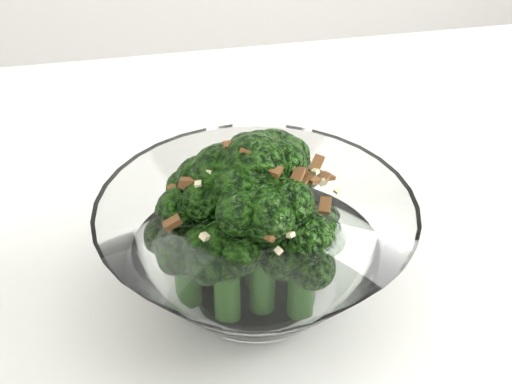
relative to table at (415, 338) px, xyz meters
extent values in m
cube|color=white|center=(0.00, 0.00, 0.05)|extent=(1.22, 0.83, 0.04)
cylinder|color=white|center=(-0.12, 0.00, 0.07)|extent=(0.08, 0.08, 0.01)
cylinder|color=#245316|center=(-0.08, 0.03, 0.10)|extent=(0.02, 0.02, 0.04)
sphere|color=#1E4B0E|center=(-0.08, 0.03, 0.13)|extent=(0.04, 0.04, 0.04)
cylinder|color=#245316|center=(-0.15, 0.01, 0.10)|extent=(0.02, 0.02, 0.05)
sphere|color=#1E4B0E|center=(-0.15, 0.01, 0.14)|extent=(0.04, 0.04, 0.04)
cylinder|color=#245316|center=(-0.12, -0.02, 0.11)|extent=(0.02, 0.02, 0.07)
sphere|color=#1E4B0E|center=(-0.12, -0.02, 0.15)|extent=(0.04, 0.04, 0.04)
cylinder|color=#245316|center=(-0.14, 0.01, 0.11)|extent=(0.02, 0.02, 0.07)
sphere|color=#1E4B0E|center=(-0.14, 0.01, 0.16)|extent=(0.05, 0.05, 0.05)
cylinder|color=#245316|center=(-0.15, -0.03, 0.10)|extent=(0.02, 0.02, 0.05)
sphere|color=#1E4B0E|center=(-0.15, -0.03, 0.13)|extent=(0.04, 0.04, 0.04)
cylinder|color=#245316|center=(-0.12, 0.04, 0.10)|extent=(0.02, 0.02, 0.04)
sphere|color=#1E4B0E|center=(-0.12, 0.04, 0.13)|extent=(0.04, 0.04, 0.04)
cylinder|color=#245316|center=(-0.11, 0.02, 0.11)|extent=(0.02, 0.02, 0.07)
sphere|color=#1E4B0E|center=(-0.11, 0.02, 0.16)|extent=(0.04, 0.04, 0.04)
cylinder|color=#245316|center=(-0.17, -0.01, 0.10)|extent=(0.02, 0.02, 0.04)
sphere|color=#1E4B0E|center=(-0.17, -0.01, 0.12)|extent=(0.04, 0.04, 0.04)
cylinder|color=#245316|center=(-0.10, -0.03, 0.10)|extent=(0.02, 0.02, 0.05)
sphere|color=#1E4B0E|center=(-0.10, -0.03, 0.14)|extent=(0.04, 0.04, 0.04)
cylinder|color=#245316|center=(-0.12, 0.00, 0.12)|extent=(0.02, 0.02, 0.08)
sphere|color=#1E4B0E|center=(-0.12, 0.00, 0.17)|extent=(0.05, 0.05, 0.05)
cube|color=brown|center=(-0.13, 0.03, 0.16)|extent=(0.01, 0.01, 0.01)
cube|color=brown|center=(-0.10, 0.04, 0.16)|extent=(0.01, 0.01, 0.01)
cube|color=brown|center=(-0.09, -0.01, 0.16)|extent=(0.01, 0.01, 0.01)
cube|color=brown|center=(-0.13, 0.04, 0.16)|extent=(0.01, 0.01, 0.01)
cube|color=brown|center=(-0.10, -0.02, 0.17)|extent=(0.01, 0.01, 0.01)
cube|color=brown|center=(-0.08, 0.01, 0.15)|extent=(0.01, 0.01, 0.01)
cube|color=brown|center=(-0.17, -0.02, 0.15)|extent=(0.01, 0.01, 0.01)
cube|color=brown|center=(-0.12, 0.04, 0.16)|extent=(0.01, 0.01, 0.01)
cube|color=brown|center=(-0.12, -0.05, 0.16)|extent=(0.01, 0.01, 0.00)
cube|color=brown|center=(-0.16, 0.03, 0.16)|extent=(0.01, 0.01, 0.01)
cube|color=brown|center=(-0.13, -0.05, 0.16)|extent=(0.01, 0.01, 0.01)
cube|color=brown|center=(-0.10, -0.02, 0.17)|extent=(0.01, 0.02, 0.01)
cube|color=brown|center=(-0.14, 0.05, 0.15)|extent=(0.01, 0.01, 0.01)
cube|color=brown|center=(-0.13, 0.01, 0.18)|extent=(0.01, 0.01, 0.00)
cube|color=brown|center=(-0.08, 0.01, 0.16)|extent=(0.01, 0.02, 0.01)
cube|color=brown|center=(-0.08, 0.00, 0.15)|extent=(0.01, 0.01, 0.01)
cube|color=brown|center=(-0.12, -0.02, 0.18)|extent=(0.01, 0.01, 0.01)
cube|color=brown|center=(-0.11, 0.00, 0.18)|extent=(0.01, 0.02, 0.01)
cube|color=brown|center=(-0.10, 0.02, 0.17)|extent=(0.02, 0.01, 0.01)
cube|color=brown|center=(-0.12, 0.00, 0.19)|extent=(0.02, 0.01, 0.00)
cube|color=brown|center=(-0.16, 0.00, 0.16)|extent=(0.02, 0.01, 0.01)
cube|color=brown|center=(-0.10, -0.02, 0.17)|extent=(0.02, 0.01, 0.01)
cube|color=brown|center=(-0.15, 0.01, 0.17)|extent=(0.01, 0.01, 0.01)
cube|color=brown|center=(-0.16, 0.00, 0.16)|extent=(0.02, 0.01, 0.01)
cube|color=brown|center=(-0.13, 0.01, 0.18)|extent=(0.01, 0.01, 0.01)
cube|color=brown|center=(-0.11, -0.04, 0.16)|extent=(0.01, 0.02, 0.00)
cube|color=brown|center=(-0.11, 0.03, 0.17)|extent=(0.01, 0.01, 0.01)
cube|color=brown|center=(-0.16, 0.01, 0.17)|extent=(0.01, 0.02, 0.01)
cube|color=brown|center=(-0.16, 0.01, 0.16)|extent=(0.01, 0.01, 0.00)
cube|color=brown|center=(-0.15, 0.05, 0.15)|extent=(0.01, 0.01, 0.01)
cube|color=brown|center=(-0.17, 0.01, 0.15)|extent=(0.01, 0.01, 0.01)
cube|color=brown|center=(-0.13, -0.01, 0.19)|extent=(0.01, 0.01, 0.01)
cube|color=brown|center=(-0.09, -0.03, 0.16)|extent=(0.01, 0.01, 0.01)
cube|color=beige|center=(-0.13, -0.04, 0.16)|extent=(0.01, 0.01, 0.00)
cube|color=beige|center=(-0.16, -0.01, 0.17)|extent=(0.01, 0.00, 0.00)
cube|color=beige|center=(-0.09, 0.01, 0.17)|extent=(0.00, 0.00, 0.00)
cube|color=beige|center=(-0.08, -0.01, 0.16)|extent=(0.01, 0.01, 0.00)
cube|color=beige|center=(-0.09, -0.01, 0.17)|extent=(0.01, 0.01, 0.00)
cube|color=beige|center=(-0.15, 0.02, 0.16)|extent=(0.01, 0.01, 0.00)
cube|color=beige|center=(-0.11, -0.05, 0.16)|extent=(0.01, 0.01, 0.00)
cube|color=beige|center=(-0.12, -0.05, 0.15)|extent=(0.01, 0.00, 0.00)
cube|color=beige|center=(-0.09, 0.00, 0.16)|extent=(0.01, 0.01, 0.00)
cube|color=beige|center=(-0.16, -0.04, 0.15)|extent=(0.01, 0.01, 0.01)
cube|color=beige|center=(-0.11, 0.01, 0.18)|extent=(0.00, 0.00, 0.00)
cube|color=beige|center=(-0.10, 0.02, 0.17)|extent=(0.00, 0.01, 0.00)
cube|color=beige|center=(-0.14, 0.02, 0.17)|extent=(0.00, 0.00, 0.00)
cube|color=beige|center=(-0.08, 0.03, 0.15)|extent=(0.00, 0.00, 0.00)
cube|color=beige|center=(-0.13, -0.01, 0.18)|extent=(0.01, 0.01, 0.00)
cube|color=beige|center=(-0.15, 0.00, 0.17)|extent=(0.00, 0.00, 0.00)
cube|color=beige|center=(-0.16, 0.04, 0.15)|extent=(0.00, 0.00, 0.00)
cube|color=beige|center=(-0.08, -0.01, 0.16)|extent=(0.00, 0.00, 0.00)
cube|color=beige|center=(-0.14, 0.01, 0.17)|extent=(0.01, 0.01, 0.00)
cube|color=beige|center=(-0.12, -0.04, 0.16)|extent=(0.01, 0.01, 0.00)
cube|color=beige|center=(-0.09, 0.02, 0.17)|extent=(0.01, 0.01, 0.01)
camera|label=1|loc=(-0.18, -0.35, 0.40)|focal=50.00mm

